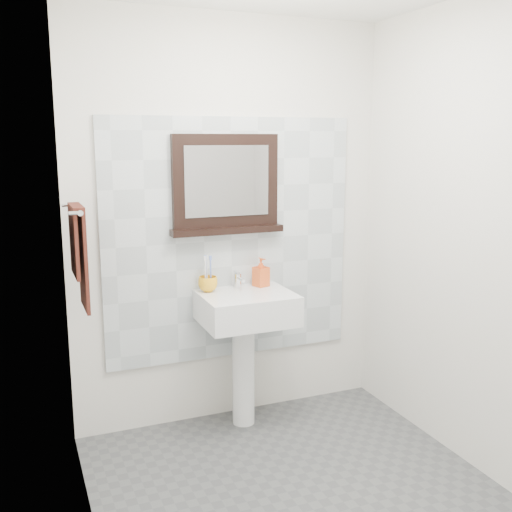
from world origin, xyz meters
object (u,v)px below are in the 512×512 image
at_px(toothbrush_cup, 208,284).
at_px(framed_mirror, 226,186).
at_px(soap_dispenser, 261,272).
at_px(pedestal_sink, 246,322).
at_px(hand_towel, 79,249).

bearing_deg(toothbrush_cup, framed_mirror, 25.10).
distance_m(soap_dispenser, framed_mirror, 0.58).
bearing_deg(soap_dispenser, pedestal_sink, -159.42).
xyz_separation_m(framed_mirror, hand_towel, (-0.90, -0.26, -0.28)).
xyz_separation_m(pedestal_sink, toothbrush_cup, (-0.20, 0.12, 0.23)).
height_order(pedestal_sink, hand_towel, hand_towel).
relative_size(toothbrush_cup, soap_dispenser, 0.65).
height_order(pedestal_sink, soap_dispenser, soap_dispenser).
bearing_deg(pedestal_sink, toothbrush_cup, 149.26).
bearing_deg(soap_dispenser, framed_mirror, 143.54).
bearing_deg(hand_towel, soap_dispenser, 9.82).
bearing_deg(framed_mirror, toothbrush_cup, -154.90).
xyz_separation_m(pedestal_sink, framed_mirror, (-0.06, 0.19, 0.81)).
relative_size(soap_dispenser, hand_towel, 0.33).
bearing_deg(pedestal_sink, hand_towel, -175.74).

